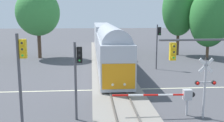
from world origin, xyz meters
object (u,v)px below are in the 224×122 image
at_px(oak_behind_train, 38,13).
at_px(oak_far_right, 179,9).
at_px(crossing_signal_mast, 205,81).
at_px(traffic_signal_median, 78,68).
at_px(crossing_gate_near, 179,96).
at_px(maple_right_background, 209,18).
at_px(traffic_signal_near_right, 224,58).
at_px(traffic_signal_near_left, 21,70).
at_px(commuter_train, 106,41).
at_px(traffic_signal_far_side, 158,40).

bearing_deg(oak_behind_train, oak_far_right, 3.30).
distance_m(crossing_signal_mast, traffic_signal_median, 8.21).
relative_size(traffic_signal_median, oak_far_right, 0.42).
xyz_separation_m(crossing_gate_near, maple_right_background, (12.07, 22.34, 4.86)).
height_order(crossing_signal_mast, traffic_signal_near_right, traffic_signal_near_right).
bearing_deg(maple_right_background, traffic_signal_near_left, -130.88).
bearing_deg(traffic_signal_near_left, traffic_signal_median, 40.01).
xyz_separation_m(commuter_train, oak_behind_train, (-10.31, 1.59, 4.25)).
height_order(commuter_train, oak_behind_train, oak_behind_train).
distance_m(traffic_signal_far_side, traffic_signal_near_left, 21.28).
relative_size(commuter_train, crossing_signal_mast, 9.89).
xyz_separation_m(crossing_gate_near, traffic_signal_near_right, (1.82, -2.08, 2.84)).
bearing_deg(oak_far_right, commuter_train, -166.67).
bearing_deg(oak_behind_train, crossing_gate_near, -60.99).
bearing_deg(traffic_signal_near_right, traffic_signal_near_left, -177.70).
height_order(commuter_train, maple_right_background, maple_right_background).
bearing_deg(traffic_signal_median, traffic_signal_near_left, -139.99).
height_order(traffic_signal_far_side, oak_far_right, oak_far_right).
bearing_deg(commuter_train, oak_behind_train, 171.21).
xyz_separation_m(commuter_train, traffic_signal_near_right, (5.37, -25.47, 1.46)).
height_order(traffic_signal_far_side, traffic_signal_near_right, traffic_signal_near_right).
xyz_separation_m(traffic_signal_near_left, oak_far_right, (18.10, 28.82, 3.78)).
height_order(traffic_signal_median, maple_right_background, maple_right_background).
height_order(crossing_gate_near, oak_behind_train, oak_behind_train).
relative_size(traffic_signal_near_right, oak_far_right, 0.49).
relative_size(traffic_signal_near_right, maple_right_background, 0.55).
bearing_deg(traffic_signal_far_side, crossing_signal_mast, -93.29).
distance_m(traffic_signal_far_side, oak_far_right, 13.37).
bearing_deg(traffic_signal_near_right, traffic_signal_far_side, 88.04).
relative_size(maple_right_background, oak_far_right, 0.89).
xyz_separation_m(maple_right_background, oak_far_right, (-3.42, 3.95, 1.39)).
bearing_deg(maple_right_background, crossing_signal_mast, -114.77).
relative_size(crossing_signal_mast, traffic_signal_median, 0.81).
bearing_deg(traffic_signal_median, traffic_signal_far_side, 59.39).
relative_size(traffic_signal_median, traffic_signal_near_right, 0.86).
height_order(traffic_signal_median, oak_far_right, oak_far_right).
distance_m(traffic_signal_far_side, maple_right_background, 12.31).
relative_size(crossing_gate_near, oak_far_right, 0.46).
height_order(oak_far_right, oak_behind_train, oak_far_right).
height_order(commuter_train, oak_far_right, oak_far_right).
height_order(traffic_signal_near_right, oak_far_right, oak_far_right).
xyz_separation_m(traffic_signal_far_side, traffic_signal_near_right, (-0.59, -17.21, 0.53)).
distance_m(traffic_signal_median, maple_right_background, 29.41).
relative_size(crossing_gate_near, traffic_signal_median, 1.11).
xyz_separation_m(crossing_gate_near, crossing_signal_mast, (1.51, -0.54, 1.11)).
relative_size(traffic_signal_median, traffic_signal_far_side, 0.91).
xyz_separation_m(traffic_signal_median, oak_far_right, (15.29, 26.46, 4.25)).
distance_m(crossing_gate_near, traffic_signal_near_right, 3.96).
xyz_separation_m(traffic_signal_near_left, maple_right_background, (21.52, 24.87, 2.40)).
height_order(traffic_signal_near_right, oak_behind_train, oak_behind_train).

